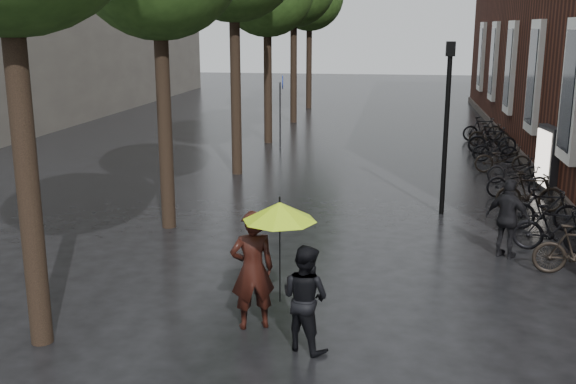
% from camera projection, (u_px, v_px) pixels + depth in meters
% --- Properties ---
extents(person_burgundy, '(0.81, 0.69, 1.89)m').
position_uv_depth(person_burgundy, '(252.00, 270.00, 10.33)').
color(person_burgundy, black).
rests_on(person_burgundy, ground).
extents(person_black, '(0.96, 0.90, 1.58)m').
position_uv_depth(person_black, '(305.00, 298.00, 9.66)').
color(person_black, black).
rests_on(person_black, ground).
extents(lime_umbrella, '(1.11, 1.11, 1.63)m').
position_uv_depth(lime_umbrella, '(280.00, 212.00, 9.79)').
color(lime_umbrella, black).
rests_on(lime_umbrella, ground).
extents(pedestrian_walking, '(1.02, 0.86, 1.63)m').
position_uv_depth(pedestrian_walking, '(508.00, 219.00, 13.55)').
color(pedestrian_walking, black).
rests_on(pedestrian_walking, ground).
extents(parked_bicycles, '(1.95, 16.25, 1.04)m').
position_uv_depth(parked_bicycles, '(512.00, 168.00, 20.01)').
color(parked_bicycles, black).
rests_on(parked_bicycles, ground).
extents(ad_lightbox, '(0.29, 1.24, 1.88)m').
position_uv_depth(ad_lightbox, '(547.00, 159.00, 18.93)').
color(ad_lightbox, black).
rests_on(ad_lightbox, ground).
extents(lamp_post, '(0.22, 0.22, 4.24)m').
position_uv_depth(lamp_post, '(447.00, 112.00, 16.32)').
color(lamp_post, black).
rests_on(lamp_post, ground).
extents(cycle_sign, '(0.15, 0.50, 2.78)m').
position_uv_depth(cycle_sign, '(281.00, 101.00, 25.57)').
color(cycle_sign, '#262628').
rests_on(cycle_sign, ground).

